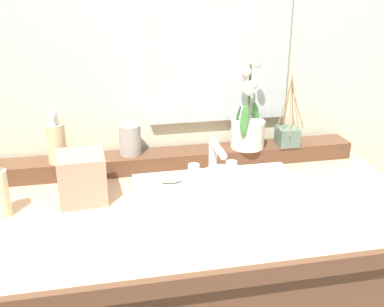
% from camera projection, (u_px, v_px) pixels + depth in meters
% --- Properties ---
extents(wall_back, '(2.89, 0.20, 2.57)m').
position_uv_depth(wall_back, '(149.00, 22.00, 1.56)').
color(wall_back, beige).
rests_on(wall_back, ground).
extents(back_ledge, '(1.31, 0.10, 0.06)m').
position_uv_depth(back_ledge, '(160.00, 160.00, 1.56)').
color(back_ledge, brown).
rests_on(back_ledge, vanity_cabinet).
extents(sink_basin, '(0.45, 0.32, 0.26)m').
position_uv_depth(sink_basin, '(223.00, 205.00, 1.26)').
color(sink_basin, white).
rests_on(sink_basin, vanity_cabinet).
extents(soap_bar, '(0.07, 0.04, 0.02)m').
position_uv_depth(soap_bar, '(171.00, 178.00, 1.30)').
color(soap_bar, beige).
rests_on(soap_bar, sink_basin).
extents(potted_plant, '(0.11, 0.12, 0.29)m').
position_uv_depth(potted_plant, '(248.00, 128.00, 1.57)').
color(potted_plant, silver).
rests_on(potted_plant, back_ledge).
extents(soap_dispenser, '(0.06, 0.06, 0.16)m').
position_uv_depth(soap_dispenser, '(56.00, 142.00, 1.45)').
color(soap_dispenser, beige).
rests_on(soap_dispenser, back_ledge).
extents(tumbler_cup, '(0.07, 0.07, 0.10)m').
position_uv_depth(tumbler_cup, '(130.00, 139.00, 1.52)').
color(tumbler_cup, '#A19B99').
rests_on(tumbler_cup, back_ledge).
extents(reed_diffuser, '(0.10, 0.09, 0.24)m').
position_uv_depth(reed_diffuser, '(287.00, 135.00, 1.60)').
color(reed_diffuser, slate).
rests_on(reed_diffuser, back_ledge).
extents(tissue_box, '(0.14, 0.14, 0.14)m').
position_uv_depth(tissue_box, '(82.00, 177.00, 1.34)').
color(tissue_box, tan).
rests_on(tissue_box, vanity_cabinet).
extents(mirror, '(0.47, 0.02, 0.57)m').
position_uv_depth(mirror, '(220.00, 34.00, 1.51)').
color(mirror, silver).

